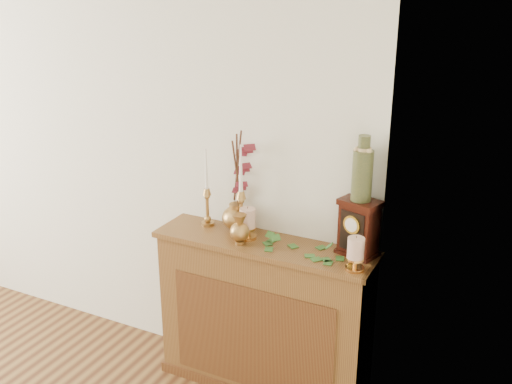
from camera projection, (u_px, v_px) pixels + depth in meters
The scene contains 10 objects.
console_shelf at pixel (263, 321), 3.40m from camera, with size 1.24×0.34×0.93m.
candlestick_left at pixel (207, 201), 3.40m from camera, with size 0.08×0.08×0.46m.
candlestick_center at pixel (241, 206), 3.28m from camera, with size 0.09×0.09×0.51m.
bud_vase at pixel (240, 230), 3.18m from camera, with size 0.11×0.11×0.17m.
ginger_jar at pixel (242, 184), 3.32m from camera, with size 0.25×0.26×0.59m.
pillar_candle_left at pixel (248, 222), 3.24m from camera, with size 0.10×0.10×0.19m.
pillar_candle_right at pixel (356, 252), 2.90m from camera, with size 0.09×0.09×0.18m.
ivy_garland at pixel (284, 244), 3.17m from camera, with size 0.45×0.18×0.09m.
mantel_clock at pixel (359, 228), 3.04m from camera, with size 0.23×0.19×0.30m.
ceramic_vase at pixel (362, 172), 2.94m from camera, with size 0.10×0.10×0.33m.
Camera 1 is at (2.68, -0.56, 2.29)m, focal length 42.00 mm.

